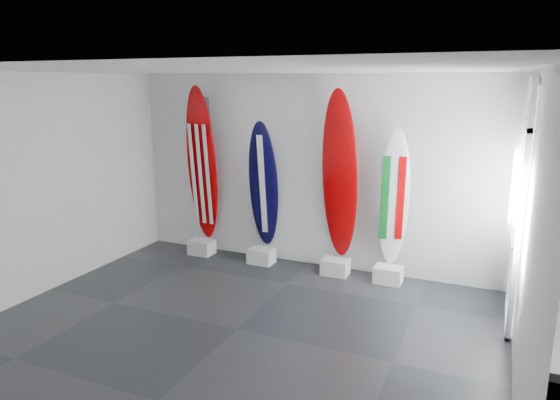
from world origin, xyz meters
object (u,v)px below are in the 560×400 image
at_px(surfboard_usa, 202,165).
at_px(surfboard_swiss, 340,176).
at_px(surfboard_italy, 393,198).
at_px(surfboard_navy, 264,185).

distance_m(surfboard_usa, surfboard_swiss, 2.38).
bearing_deg(surfboard_italy, surfboard_usa, 162.09).
relative_size(surfboard_swiss, surfboard_italy, 1.27).
distance_m(surfboard_swiss, surfboard_italy, 0.85).
xyz_separation_m(surfboard_navy, surfboard_italy, (2.06, 0.00, -0.02)).
distance_m(surfboard_usa, surfboard_italy, 3.20).
relative_size(surfboard_usa, surfboard_swiss, 1.01).
bearing_deg(surfboard_usa, surfboard_swiss, 4.33).
distance_m(surfboard_navy, surfboard_swiss, 1.28).
bearing_deg(surfboard_usa, surfboard_navy, 4.33).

